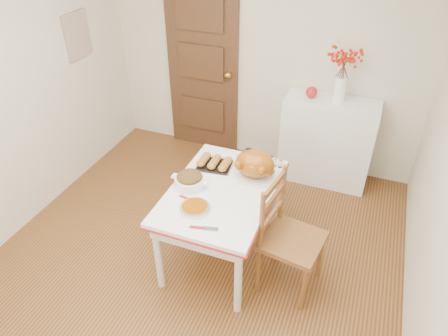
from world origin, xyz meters
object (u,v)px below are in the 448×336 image
at_px(turkey_platter, 255,165).
at_px(pumpkin_pie, 195,207).
at_px(kitchen_table, 222,223).
at_px(chair_oak, 293,239).
at_px(sideboard, 327,141).

distance_m(turkey_platter, pumpkin_pie, 0.64).
bearing_deg(kitchen_table, chair_oak, -10.20).
distance_m(chair_oak, pumpkin_pie, 0.80).
distance_m(sideboard, pumpkin_pie, 1.95).
xyz_separation_m(sideboard, turkey_platter, (-0.44, -1.23, 0.37)).
distance_m(kitchen_table, pumpkin_pie, 0.50).
bearing_deg(kitchen_table, turkey_platter, 52.89).
relative_size(sideboard, pumpkin_pie, 4.11).
xyz_separation_m(sideboard, pumpkin_pie, (-0.73, -1.79, 0.27)).
xyz_separation_m(chair_oak, turkey_platter, (-0.44, 0.37, 0.34)).
height_order(sideboard, chair_oak, chair_oak).
xyz_separation_m(sideboard, kitchen_table, (-0.63, -1.49, -0.11)).
bearing_deg(turkey_platter, kitchen_table, -128.78).
height_order(kitchen_table, pumpkin_pie, pumpkin_pie).
relative_size(sideboard, turkey_platter, 2.46).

